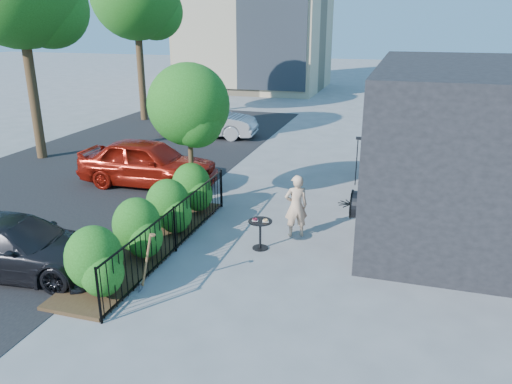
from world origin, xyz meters
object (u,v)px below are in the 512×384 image
(patio_tree, at_px, (190,110))
(car_darkgrey, at_px, (15,246))
(woman, at_px, (296,206))
(car_silver, at_px, (208,121))
(car_red, at_px, (148,162))
(street_tree_far, at_px, (136,0))
(cafe_table, at_px, (260,229))
(shovel, at_px, (146,266))

(patio_tree, height_order, car_darkgrey, patio_tree)
(woman, xyz_separation_m, car_silver, (-6.17, 9.57, -0.06))
(car_red, relative_size, car_darkgrey, 1.07)
(patio_tree, relative_size, woman, 2.53)
(car_silver, xyz_separation_m, car_darkgrey, (0.98, -13.07, -0.12))
(woman, height_order, car_silver, woman)
(car_red, xyz_separation_m, car_darkgrey, (0.17, -6.02, -0.16))
(street_tree_far, bearing_deg, car_darkgrey, -70.22)
(street_tree_far, relative_size, car_darkgrey, 2.01)
(car_red, distance_m, car_silver, 7.09)
(woman, bearing_deg, patio_tree, -44.81)
(cafe_table, relative_size, car_red, 0.17)
(street_tree_far, bearing_deg, woman, -48.54)
(woman, bearing_deg, car_darkgrey, 8.42)
(cafe_table, height_order, shovel, shovel)
(street_tree_far, relative_size, car_silver, 1.89)
(patio_tree, xyz_separation_m, shovel, (0.98, -4.56, -2.20))
(woman, distance_m, car_darkgrey, 6.26)
(car_darkgrey, bearing_deg, woman, -62.76)
(shovel, height_order, car_red, car_red)
(cafe_table, bearing_deg, shovel, -121.99)
(cafe_table, relative_size, woman, 0.48)
(street_tree_far, bearing_deg, shovel, -61.15)
(cafe_table, bearing_deg, car_darkgrey, -150.79)
(car_darkgrey, bearing_deg, street_tree_far, 13.01)
(street_tree_far, xyz_separation_m, woman, (10.87, -12.31, -5.14))
(street_tree_far, distance_m, cafe_table, 17.61)
(street_tree_far, distance_m, car_red, 12.36)
(cafe_table, distance_m, car_red, 5.87)
(car_darkgrey, bearing_deg, car_red, -5.15)
(street_tree_far, xyz_separation_m, shovel, (8.68, -15.76, -5.35))
(patio_tree, bearing_deg, car_darkgrey, -113.64)
(woman, xyz_separation_m, car_red, (-5.36, 2.52, -0.03))
(cafe_table, height_order, woman, woman)
(street_tree_far, xyz_separation_m, car_red, (5.51, -9.78, -5.17))
(street_tree_far, height_order, cafe_table, street_tree_far)
(shovel, bearing_deg, cafe_table, 58.01)
(patio_tree, distance_m, car_silver, 9.21)
(shovel, bearing_deg, car_red, 117.93)
(woman, height_order, car_red, woman)
(cafe_table, xyz_separation_m, woman, (0.62, 0.95, 0.30))
(patio_tree, xyz_separation_m, car_darkgrey, (-2.02, -4.60, -2.17))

